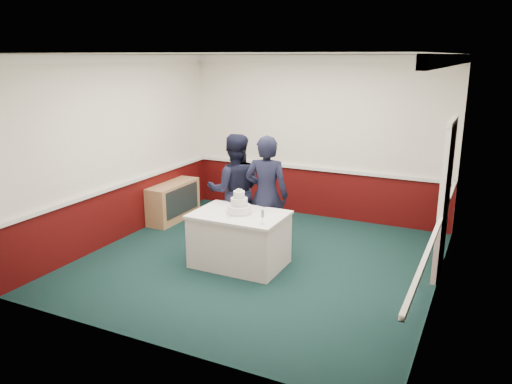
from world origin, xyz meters
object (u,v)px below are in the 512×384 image
at_px(sideboard, 173,201).
at_px(person_woman, 266,195).
at_px(cake_knife, 231,217).
at_px(cake_table, 239,239).
at_px(person_man, 235,190).
at_px(champagne_flute, 263,214).
at_px(wedding_cake, 239,206).

distance_m(sideboard, person_woman, 2.41).
distance_m(cake_knife, person_woman, 0.84).
xyz_separation_m(cake_table, person_woman, (0.15, 0.61, 0.52)).
height_order(person_man, person_woman, person_woman).
height_order(cake_knife, champagne_flute, champagne_flute).
distance_m(cake_table, person_woman, 0.82).
bearing_deg(champagne_flute, wedding_cake, 150.75).
relative_size(cake_table, wedding_cake, 3.63).
height_order(wedding_cake, cake_knife, wedding_cake).
bearing_deg(wedding_cake, sideboard, 147.59).
xyz_separation_m(wedding_cake, cake_knife, (-0.03, -0.20, -0.11)).
bearing_deg(person_man, person_woman, 141.54).
bearing_deg(sideboard, cake_knife, -36.56).
relative_size(sideboard, wedding_cake, 3.30).
height_order(sideboard, cake_knife, cake_knife).
distance_m(cake_table, wedding_cake, 0.50).
xyz_separation_m(cake_knife, champagne_flute, (0.53, -0.08, 0.14)).
distance_m(cake_table, cake_knife, 0.44).
distance_m(champagne_flute, person_woman, 0.96).
bearing_deg(person_woman, sideboard, -29.09).
bearing_deg(cake_knife, champagne_flute, -11.23).
xyz_separation_m(champagne_flute, person_man, (-0.95, 0.99, -0.02)).
relative_size(cake_table, person_woman, 0.72).
bearing_deg(sideboard, champagne_flute, -31.81).
height_order(champagne_flute, person_man, person_man).
bearing_deg(wedding_cake, person_man, 122.48).
xyz_separation_m(champagne_flute, person_woman, (-0.35, 0.89, -0.01)).
bearing_deg(cake_knife, person_man, 112.23).
bearing_deg(person_woman, cake_table, 64.83).
xyz_separation_m(sideboard, champagne_flute, (2.58, -1.60, 0.58)).
relative_size(sideboard, cake_table, 0.91).
height_order(wedding_cake, person_man, person_man).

